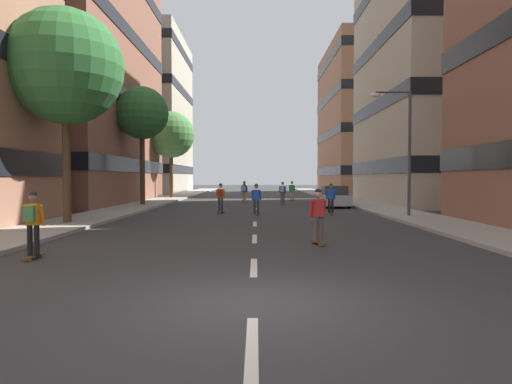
{
  "coord_description": "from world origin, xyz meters",
  "views": [
    {
      "loc": [
        0.05,
        -7.7,
        2.13
      ],
      "look_at": [
        0.0,
        19.3,
        1.26
      ],
      "focal_mm": 31.9,
      "sensor_mm": 36.0,
      "label": 1
    }
  ],
  "objects_px": {
    "parked_car_near": "(335,197)",
    "street_tree_near": "(172,135)",
    "skater_4": "(245,188)",
    "skater_7": "(34,220)",
    "skater_3": "(293,190)",
    "skater_0": "(283,191)",
    "street_tree_mid": "(143,114)",
    "skater_1": "(257,198)",
    "streetlamp_right": "(403,139)",
    "skater_6": "(221,196)",
    "skater_5": "(245,191)",
    "street_tree_far": "(66,67)",
    "skater_8": "(332,197)",
    "skater_2": "(319,214)"
  },
  "relations": [
    {
      "from": "parked_car_near",
      "to": "street_tree_near",
      "type": "bearing_deg",
      "value": 138.16
    },
    {
      "from": "skater_4",
      "to": "skater_7",
      "type": "xyz_separation_m",
      "value": [
        -4.65,
        -33.51,
        0.0
      ]
    },
    {
      "from": "skater_3",
      "to": "skater_0",
      "type": "bearing_deg",
      "value": -102.26
    },
    {
      "from": "skater_7",
      "to": "street_tree_mid",
      "type": "bearing_deg",
      "value": 96.77
    },
    {
      "from": "skater_1",
      "to": "skater_7",
      "type": "relative_size",
      "value": 1.0
    },
    {
      "from": "street_tree_near",
      "to": "skater_7",
      "type": "distance_m",
      "value": 33.81
    },
    {
      "from": "street_tree_mid",
      "to": "streetlamp_right",
      "type": "bearing_deg",
      "value": -31.74
    },
    {
      "from": "skater_7",
      "to": "skater_6",
      "type": "bearing_deg",
      "value": 76.33
    },
    {
      "from": "street_tree_mid",
      "to": "skater_7",
      "type": "bearing_deg",
      "value": -83.23
    },
    {
      "from": "skater_4",
      "to": "streetlamp_right",
      "type": "bearing_deg",
      "value": -67.89
    },
    {
      "from": "street_tree_near",
      "to": "streetlamp_right",
      "type": "distance_m",
      "value": 26.78
    },
    {
      "from": "skater_5",
      "to": "skater_7",
      "type": "xyz_separation_m",
      "value": [
        -4.81,
        -26.25,
        0.0
      ]
    },
    {
      "from": "street_tree_mid",
      "to": "skater_0",
      "type": "relative_size",
      "value": 4.87
    },
    {
      "from": "skater_4",
      "to": "skater_6",
      "type": "distance_m",
      "value": 18.36
    },
    {
      "from": "skater_4",
      "to": "skater_7",
      "type": "distance_m",
      "value": 33.83
    },
    {
      "from": "parked_car_near",
      "to": "street_tree_far",
      "type": "height_order",
      "value": "street_tree_far"
    },
    {
      "from": "skater_7",
      "to": "skater_5",
      "type": "bearing_deg",
      "value": 79.62
    },
    {
      "from": "streetlamp_right",
      "to": "skater_6",
      "type": "relative_size",
      "value": 3.65
    },
    {
      "from": "street_tree_far",
      "to": "skater_4",
      "type": "relative_size",
      "value": 5.28
    },
    {
      "from": "parked_car_near",
      "to": "street_tree_mid",
      "type": "distance_m",
      "value": 15.29
    },
    {
      "from": "streetlamp_right",
      "to": "skater_4",
      "type": "height_order",
      "value": "streetlamp_right"
    },
    {
      "from": "street_tree_mid",
      "to": "skater_6",
      "type": "distance_m",
      "value": 10.84
    },
    {
      "from": "parked_car_near",
      "to": "streetlamp_right",
      "type": "xyz_separation_m",
      "value": [
        2.04,
        -8.84,
        3.44
      ]
    },
    {
      "from": "skater_6",
      "to": "skater_5",
      "type": "bearing_deg",
      "value": 84.23
    },
    {
      "from": "skater_3",
      "to": "skater_7",
      "type": "distance_m",
      "value": 30.6
    },
    {
      "from": "skater_7",
      "to": "skater_3",
      "type": "bearing_deg",
      "value": 72.8
    },
    {
      "from": "skater_0",
      "to": "skater_8",
      "type": "relative_size",
      "value": 1.0
    },
    {
      "from": "street_tree_far",
      "to": "street_tree_near",
      "type": "bearing_deg",
      "value": 90.0
    },
    {
      "from": "skater_0",
      "to": "skater_4",
      "type": "bearing_deg",
      "value": 108.48
    },
    {
      "from": "street_tree_near",
      "to": "skater_6",
      "type": "xyz_separation_m",
      "value": [
        6.28,
        -18.11,
        -5.32
      ]
    },
    {
      "from": "skater_3",
      "to": "skater_8",
      "type": "relative_size",
      "value": 1.0
    },
    {
      "from": "skater_0",
      "to": "skater_7",
      "type": "height_order",
      "value": "same"
    },
    {
      "from": "skater_1",
      "to": "skater_7",
      "type": "distance_m",
      "value": 14.57
    },
    {
      "from": "skater_4",
      "to": "skater_5",
      "type": "distance_m",
      "value": 7.26
    },
    {
      "from": "parked_car_near",
      "to": "streetlamp_right",
      "type": "height_order",
      "value": "streetlamp_right"
    },
    {
      "from": "skater_4",
      "to": "skater_7",
      "type": "height_order",
      "value": "same"
    },
    {
      "from": "skater_1",
      "to": "skater_5",
      "type": "bearing_deg",
      "value": 94.45
    },
    {
      "from": "skater_5",
      "to": "skater_6",
      "type": "xyz_separation_m",
      "value": [
        -1.12,
        -11.07,
        0.0
      ]
    },
    {
      "from": "street_tree_mid",
      "to": "skater_8",
      "type": "distance_m",
      "value": 15.88
    },
    {
      "from": "skater_2",
      "to": "skater_6",
      "type": "bearing_deg",
      "value": 107.96
    },
    {
      "from": "skater_6",
      "to": "skater_3",
      "type": "bearing_deg",
      "value": 69.15
    },
    {
      "from": "skater_0",
      "to": "skater_6",
      "type": "bearing_deg",
      "value": -115.75
    },
    {
      "from": "skater_3",
      "to": "skater_6",
      "type": "height_order",
      "value": "same"
    },
    {
      "from": "parked_car_near",
      "to": "skater_3",
      "type": "xyz_separation_m",
      "value": [
        -2.34,
        8.46,
        0.29
      ]
    },
    {
      "from": "skater_1",
      "to": "skater_2",
      "type": "bearing_deg",
      "value": -79.7
    },
    {
      "from": "skater_6",
      "to": "skater_8",
      "type": "distance_m",
      "value": 6.47
    },
    {
      "from": "street_tree_mid",
      "to": "skater_7",
      "type": "xyz_separation_m",
      "value": [
        2.59,
        -21.83,
        -5.8
      ]
    },
    {
      "from": "street_tree_far",
      "to": "parked_car_near",
      "type": "bearing_deg",
      "value": 41.57
    },
    {
      "from": "street_tree_far",
      "to": "skater_5",
      "type": "height_order",
      "value": "street_tree_far"
    },
    {
      "from": "street_tree_far",
      "to": "skater_0",
      "type": "distance_m",
      "value": 19.61
    }
  ]
}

